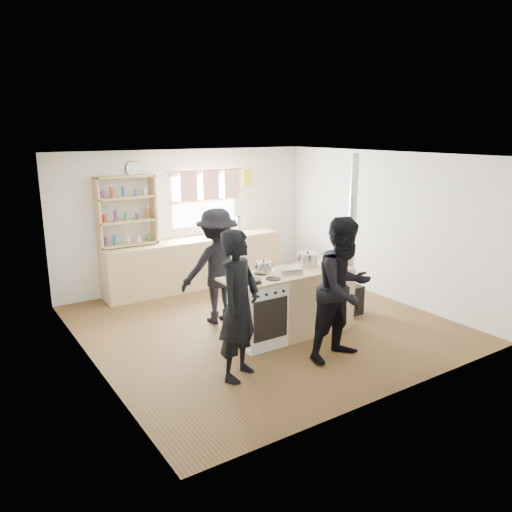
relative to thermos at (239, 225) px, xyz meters
name	(u,v)px	position (x,y,z in m)	size (l,w,h in m)	color
ground	(262,324)	(-0.93, -2.22, -1.07)	(5.00, 5.00, 0.01)	brown
back_counter	(196,263)	(-0.93, 0.00, -0.61)	(3.40, 0.55, 0.90)	tan
shelving_unit	(126,211)	(-2.13, 0.12, 0.45)	(1.00, 0.28, 1.20)	tan
thermos	(239,225)	(0.00, 0.00, 0.00)	(0.10, 0.10, 0.33)	silver
cooking_island	(293,303)	(-0.79, -2.77, -0.60)	(1.97, 0.64, 0.93)	white
skillet_greens	(251,280)	(-1.56, -2.88, -0.10)	(0.36, 0.36, 0.05)	black
roast_tray	(289,270)	(-0.89, -2.79, -0.09)	(0.37, 0.35, 0.08)	silver
stockpot_stove	(264,267)	(-1.17, -2.60, -0.05)	(0.22, 0.22, 0.18)	silver
stockpot_counter	(307,259)	(-0.45, -2.66, -0.03)	(0.30, 0.30, 0.22)	#B7B7B9
bread_board	(331,261)	(-0.11, -2.78, -0.08)	(0.33, 0.28, 0.12)	tan
flue_heater	(350,274)	(0.46, -2.60, -0.40)	(0.35, 0.35, 2.50)	black
person_near_left	(239,305)	(-2.08, -3.44, -0.17)	(0.65, 0.43, 1.78)	black
person_near_right	(344,289)	(-0.72, -3.71, -0.15)	(0.89, 0.69, 1.83)	black
person_far	(217,266)	(-1.43, -1.75, -0.20)	(1.12, 0.64, 1.73)	black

